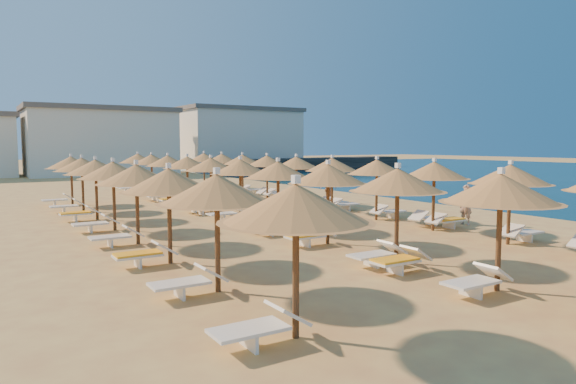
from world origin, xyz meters
TOP-DOWN VIEW (x-y plane):
  - ground at (0.00, 0.00)m, footprint 220.00×220.00m
  - jetty at (26.80, 41.45)m, footprint 30.24×9.15m
  - hotel_blocks at (2.34, 46.24)m, footprint 49.64×11.53m
  - parasol_row_east at (3.03, 4.29)m, footprint 2.68×38.28m
  - parasol_row_west at (-1.94, 4.29)m, footprint 2.68×38.28m
  - parasol_row_inland at (-7.33, 4.29)m, footprint 2.68×25.33m
  - loungers at (-1.03, 4.08)m, footprint 13.40×36.25m
  - beachgoer_c at (5.18, 9.16)m, footprint 0.96×0.85m
  - beachgoer_a at (5.26, -0.28)m, footprint 0.42×0.62m

SIDE VIEW (x-z plane):
  - ground at x=0.00m, z-range 0.00..0.00m
  - loungers at x=-1.03m, z-range 0.01..0.67m
  - jetty at x=26.80m, z-range 0.00..1.50m
  - beachgoer_c at x=5.18m, z-range 0.00..1.56m
  - beachgoer_a at x=5.26m, z-range 0.00..1.65m
  - parasol_row_inland at x=-7.33m, z-range 0.87..3.66m
  - parasol_row_east at x=3.03m, z-range 0.87..3.66m
  - parasol_row_west at x=-1.94m, z-range 0.87..3.66m
  - hotel_blocks at x=2.34m, z-range -0.35..7.75m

